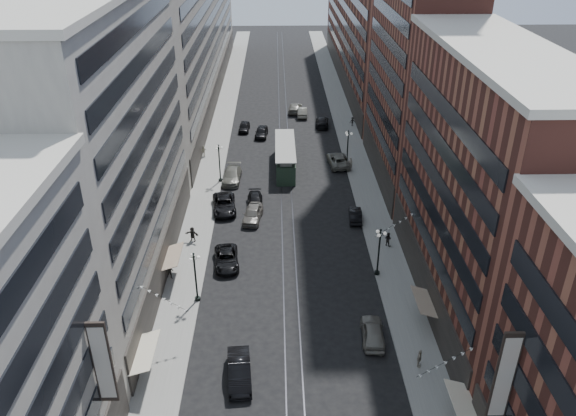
{
  "coord_description": "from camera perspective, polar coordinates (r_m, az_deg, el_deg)",
  "views": [
    {
      "loc": [
        -1.25,
        -16.47,
        34.57
      ],
      "look_at": [
        -0.06,
        37.87,
        5.0
      ],
      "focal_mm": 35.0,
      "sensor_mm": 36.0,
      "label": 1
    }
  ],
  "objects": [
    {
      "name": "car_11",
      "position": [
        84.39,
        5.13,
        4.87
      ],
      "size": [
        3.29,
        6.29,
        1.69
      ],
      "primitive_type": "imported",
      "rotation": [
        0.0,
        0.0,
        3.22
      ],
      "color": "slate",
      "rests_on": "ground"
    },
    {
      "name": "car_5",
      "position": [
        48.0,
        -4.97,
        -16.17
      ],
      "size": [
        2.32,
        5.44,
        1.75
      ],
      "primitive_type": "imported",
      "rotation": [
        0.0,
        0.0,
        0.09
      ],
      "color": "black",
      "rests_on": "ground"
    },
    {
      "name": "car_13",
      "position": [
        95.09,
        -2.71,
        7.73
      ],
      "size": [
        2.39,
        4.99,
        1.65
      ],
      "primitive_type": "imported",
      "rotation": [
        0.0,
        0.0,
        -0.09
      ],
      "color": "black",
      "rests_on": "ground"
    },
    {
      "name": "car_extra_1",
      "position": [
        72.6,
        -3.36,
        0.7
      ],
      "size": [
        2.24,
        4.99,
        1.42
      ],
      "primitive_type": "imported",
      "rotation": [
        0.0,
        0.0,
        0.05
      ],
      "color": "black",
      "rests_on": "ground"
    },
    {
      "name": "streetcar",
      "position": [
        82.99,
        -0.29,
        5.19
      ],
      "size": [
        2.88,
        13.0,
        3.6
      ],
      "color": "#233727",
      "rests_on": "ground"
    },
    {
      "name": "pedestrian_5",
      "position": [
        65.57,
        -9.69,
        -2.64
      ],
      "size": [
        1.75,
        1.0,
        1.81
      ],
      "primitive_type": "imported",
      "rotation": [
        0.0,
        0.0,
        -0.33
      ],
      "color": "black",
      "rests_on": "sidewalk_west"
    },
    {
      "name": "building_west_mid",
      "position": [
        55.84,
        -17.62,
        5.55
      ],
      "size": [
        8.0,
        36.0,
        28.0
      ],
      "primitive_type": "cube",
      "color": "#A39E90",
      "rests_on": "ground"
    },
    {
      "name": "lamppost_sw_mid",
      "position": [
        78.49,
        -6.98,
        4.69
      ],
      "size": [
        1.03,
        1.14,
        5.52
      ],
      "color": "black",
      "rests_on": "sidewalk_west"
    },
    {
      "name": "sidewalk_west",
      "position": [
        93.6,
        -7.19,
        6.69
      ],
      "size": [
        4.0,
        180.0,
        0.15
      ],
      "primitive_type": "cube",
      "color": "gray",
      "rests_on": "ground"
    },
    {
      "name": "building_east_mid",
      "position": [
        53.1,
        18.99,
        1.74
      ],
      "size": [
        8.0,
        30.0,
        24.0
      ],
      "primitive_type": "cube",
      "color": "brown",
      "rests_on": "ground"
    },
    {
      "name": "car_2",
      "position": [
        61.24,
        -6.27,
        -5.15
      ],
      "size": [
        3.12,
        5.75,
        1.53
      ],
      "primitive_type": "imported",
      "rotation": [
        0.0,
        0.0,
        0.11
      ],
      "color": "black",
      "rests_on": "ground"
    },
    {
      "name": "pedestrian_7",
      "position": [
        64.89,
        10.12,
        -3.12
      ],
      "size": [
        0.9,
        0.87,
        1.67
      ],
      "primitive_type": "imported",
      "rotation": [
        0.0,
        0.0,
        2.42
      ],
      "color": "black",
      "rests_on": "sidewalk_east"
    },
    {
      "name": "car_14",
      "position": [
        104.71,
        1.43,
        9.74
      ],
      "size": [
        1.78,
        5.04,
        1.66
      ],
      "primitive_type": "imported",
      "rotation": [
        0.0,
        0.0,
        3.14
      ],
      "color": "slate",
      "rests_on": "ground"
    },
    {
      "name": "ground",
      "position": [
        83.92,
        -0.29,
        4.22
      ],
      "size": [
        220.0,
        220.0,
        0.0
      ],
      "primitive_type": "plane",
      "color": "black",
      "rests_on": "ground"
    },
    {
      "name": "car_9",
      "position": [
        97.83,
        -4.47,
        8.23
      ],
      "size": [
        1.96,
        4.43,
        1.48
      ],
      "primitive_type": "imported",
      "rotation": [
        0.0,
        0.0,
        -0.05
      ],
      "color": "black",
      "rests_on": "ground"
    },
    {
      "name": "car_extra_2",
      "position": [
        69.34,
        -3.61,
        -0.59
      ],
      "size": [
        2.73,
        5.35,
        1.75
      ],
      "primitive_type": "imported",
      "rotation": [
        0.0,
        0.0,
        -0.13
      ],
      "color": "#636058",
      "rests_on": "ground"
    },
    {
      "name": "rail_east",
      "position": [
        93.14,
        0.04,
        6.77
      ],
      "size": [
        0.12,
        180.0,
        0.02
      ],
      "primitive_type": "cube",
      "color": "#2D2D33",
      "rests_on": "ground"
    },
    {
      "name": "car_12",
      "position": [
        99.97,
        3.48,
        8.75
      ],
      "size": [
        2.62,
        5.66,
        1.6
      ],
      "primitive_type": "imported",
      "rotation": [
        0.0,
        0.0,
        3.07
      ],
      "color": "black",
      "rests_on": "ground"
    },
    {
      "name": "building_west_far",
      "position": [
        115.59,
        -9.5,
        17.43
      ],
      "size": [
        8.0,
        90.0,
        26.0
      ],
      "primitive_type": "cube",
      "color": "#A39E90",
      "rests_on": "ground"
    },
    {
      "name": "car_8",
      "position": [
        79.51,
        -5.7,
        3.31
      ],
      "size": [
        2.7,
        6.05,
        1.72
      ],
      "primitive_type": "imported",
      "rotation": [
        0.0,
        0.0,
        -0.05
      ],
      "color": "#646359",
      "rests_on": "ground"
    },
    {
      "name": "lamppost_se_mid",
      "position": [
        83.35,
        6.08,
        6.2
      ],
      "size": [
        1.03,
        1.14,
        5.52
      ],
      "color": "black",
      "rests_on": "sidewalk_east"
    },
    {
      "name": "lamppost_sw_far",
      "position": [
        55.05,
        -9.39,
        -6.76
      ],
      "size": [
        1.03,
        1.14,
        5.52
      ],
      "color": "black",
      "rests_on": "sidewalk_west"
    },
    {
      "name": "pedestrian_6",
      "position": [
        87.69,
        -8.57,
        5.73
      ],
      "size": [
        1.12,
        0.81,
        1.74
      ],
      "primitive_type": "imported",
      "rotation": [
        0.0,
        0.0,
        3.53
      ],
      "color": "#ABA68E",
      "rests_on": "sidewalk_west"
    },
    {
      "name": "lamppost_se_far",
      "position": [
        58.72,
        9.23,
        -4.28
      ],
      "size": [
        1.03,
        1.14,
        5.52
      ],
      "color": "black",
      "rests_on": "sidewalk_east"
    },
    {
      "name": "pedestrian_2",
      "position": [
        59.71,
        -11.96,
        -6.29
      ],
      "size": [
        0.95,
        0.6,
        1.85
      ],
      "primitive_type": "imported",
      "rotation": [
        0.0,
        0.0,
        -0.12
      ],
      "color": "black",
      "rests_on": "sidewalk_west"
    },
    {
      "name": "car_7",
      "position": [
        71.85,
        -6.5,
        0.37
      ],
      "size": [
        3.54,
        6.46,
        1.71
      ],
      "primitive_type": "imported",
      "rotation": [
        0.0,
        0.0,
        0.12
      ],
      "color": "black",
      "rests_on": "ground"
    },
    {
      "name": "building_east_far",
      "position": [
        124.88,
        7.54,
        17.91
      ],
      "size": [
        8.0,
        72.0,
        24.0
      ],
      "primitive_type": "cube",
      "color": "brown",
      "rests_on": "ground"
    },
    {
      "name": "pedestrian_8",
      "position": [
        82.74,
        6.34,
        4.52
      ],
      "size": [
        0.72,
        0.48,
        1.93
      ],
      "primitive_type": "imported",
      "rotation": [
        0.0,
        0.0,
        3.18
      ],
      "color": "gray",
      "rests_on": "sidewalk_east"
    },
    {
      "name": "car_4",
      "position": [
        51.94,
        8.61,
        -12.35
      ],
      "size": [
        2.26,
        5.01,
        1.67
      ],
      "primitive_type": "imported",
      "rotation": [
        0.0,
        0.0,
        3.08
      ],
      "color": "slate",
      "rests_on": "ground"
    },
    {
      "name": "sidewalk_east",
      "position": [
        93.89,
        6.38,
        6.81
      ],
      "size": [
        4.0,
        180.0,
        0.15
      ],
      "primitive_type": "cube",
      "color": "gray",
      "rests_on": "ground"
    },
    {
      "name": "pedestrian_9",
      "position": [
        100.02,
        6.57,
        8.72
      ],
      "size": [
        1.09,
        0.56,
        1.62
      ],
      "primitive_type": "imported",
      "rotation": [
        0.0,
        0.0,
        0.12
      ],
      "color": "black",
      "rests_on": "sidewalk_east"
    },
    {
      "name": "pedestrian_4",
      "position": [
        49.88,
        13.2,
        -14.67
      ],
      "size": [
        0.78,
        1.12,
        1.74
      ],
      "primitive_type": "imported",
      "rotation": [
        0.0,
        0.0,
        1.23
      ],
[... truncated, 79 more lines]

